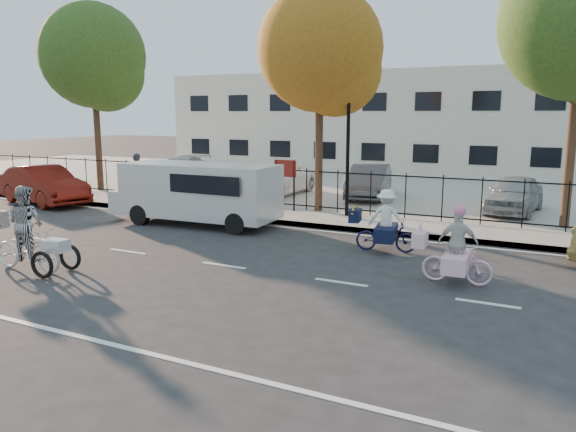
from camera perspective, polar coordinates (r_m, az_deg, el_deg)
The scene contains 21 objects.
ground at distance 13.51m, azimuth -6.55°, elevation -5.03°, with size 120.00×120.00×0.00m, color #333334.
road_markings at distance 13.51m, azimuth -6.55°, elevation -5.01°, with size 60.00×9.52×0.01m, color silver, non-canonical shape.
curb at distance 17.81m, azimuth 2.43°, elevation -0.95°, with size 60.00×0.10×0.15m, color #A8A399.
sidewalk at distance 18.75m, azimuth 3.77°, elevation -0.39°, with size 60.00×2.20×0.15m, color #A8A399.
parking_lot at distance 27.06m, azimuth 11.24°, elevation 2.77°, with size 60.00×15.60×0.15m, color #A8A399.
iron_fence at distance 19.62m, azimuth 5.07°, elevation 2.52°, with size 58.00×0.06×1.50m, color black, non-canonical shape.
building at distance 36.56m, azimuth 15.76°, elevation 9.12°, with size 34.00×10.00×6.00m, color silver.
lamppost at distance 18.88m, azimuth 6.14°, elevation 8.93°, with size 0.36×0.36×4.33m.
street_sign at distance 19.96m, azimuth -0.28°, elevation 4.19°, with size 0.85×0.06×1.80m.
zebra_trike at distance 14.17m, azimuth -24.99°, elevation -2.05°, with size 2.32×0.95×1.98m.
unicorn_bike at distance 12.40m, azimuth 16.70°, elevation -3.79°, with size 1.69×1.17×1.71m.
bull_bike at distance 14.87m, azimuth 9.84°, elevation -1.09°, with size 1.81×1.26×1.64m.
white_van at distance 18.38m, azimuth -9.19°, elevation 2.51°, with size 5.64×2.10×1.98m.
red_sedan at distance 24.36m, azimuth -23.56°, elevation 2.90°, with size 1.61×4.62×1.52m, color #5C110A.
pedestrian at distance 23.89m, azimuth -15.04°, elevation 4.01°, with size 0.67×0.44×1.83m, color black.
lot_car_a at distance 28.01m, azimuth -10.92°, elevation 4.55°, with size 1.84×4.53×1.31m, color #A5A7AC.
lot_car_b at distance 23.88m, azimuth -1.52°, elevation 3.73°, with size 2.17×4.70×1.31m, color white.
lot_car_c at distance 23.20m, azimuth 8.24°, elevation 3.51°, with size 1.45×4.15×1.37m, color #4A4D52.
lot_car_d at distance 21.13m, azimuth 22.02°, elevation 2.10°, with size 1.54×3.83×1.31m, color #9B9FA2.
tree_west at distance 26.69m, azimuth -18.88°, elevation 14.69°, with size 4.53×4.53×8.31m.
tree_mid at distance 19.92m, azimuth 3.70°, elevation 15.99°, with size 4.30×4.30×7.89m.
Camera 1 is at (7.24, -10.84, 3.58)m, focal length 35.00 mm.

